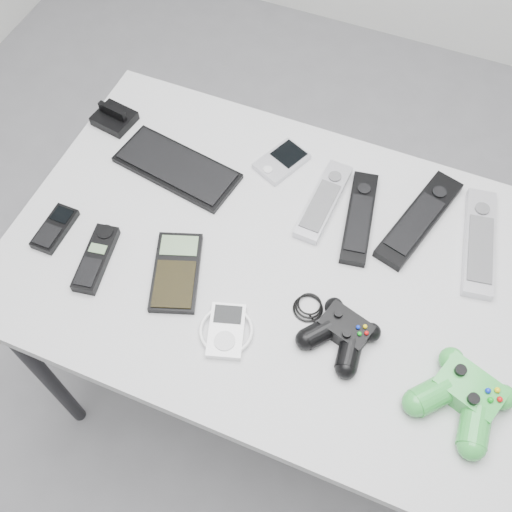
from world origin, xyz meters
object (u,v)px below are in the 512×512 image
at_px(pda_keyboard, 177,167).
at_px(calculator, 176,272).
at_px(remote_black_b, 419,219).
at_px(remote_silver_b, 479,242).
at_px(controller_black, 342,333).
at_px(mobile_phone, 55,228).
at_px(pda, 282,161).
at_px(desk, 286,277).
at_px(mp3_player, 226,330).
at_px(remote_black_a, 359,217).
at_px(controller_green, 464,396).
at_px(remote_silver_a, 324,201).
at_px(cordless_handset, 96,258).

height_order(pda_keyboard, calculator, same).
bearing_deg(remote_black_b, remote_silver_b, 11.92).
xyz_separation_m(calculator, controller_black, (0.34, -0.01, 0.01)).
distance_m(mobile_phone, calculator, 0.27).
distance_m(pda_keyboard, remote_black_b, 0.52).
xyz_separation_m(pda_keyboard, pda, (0.20, 0.10, 0.00)).
relative_size(desk, pda, 9.96).
height_order(pda_keyboard, controller_black, controller_black).
height_order(mobile_phone, mp3_player, same).
xyz_separation_m(remote_black_a, controller_green, (0.27, -0.30, 0.02)).
relative_size(remote_silver_a, cordless_handset, 1.40).
height_order(remote_silver_b, cordless_handset, remote_silver_b).
xyz_separation_m(pda, mobile_phone, (-0.36, -0.34, 0.00)).
bearing_deg(cordless_handset, calculator, 2.57).
bearing_deg(controller_green, mobile_phone, -163.41).
distance_m(pda, remote_silver_a, 0.14).
bearing_deg(remote_black_b, controller_black, -86.68).
relative_size(remote_silver_b, cordless_handset, 1.68).
distance_m(remote_black_a, remote_silver_b, 0.24).
bearing_deg(desk, remote_silver_b, 28.08).
bearing_deg(pda_keyboard, calculator, -54.53).
bearing_deg(cordless_handset, remote_silver_b, 15.58).
height_order(desk, controller_black, controller_black).
bearing_deg(mp3_player, remote_black_b, 37.37).
xyz_separation_m(cordless_handset, controller_green, (0.72, -0.01, 0.02)).
relative_size(remote_black_a, remote_black_b, 0.87).
bearing_deg(controller_black, remote_silver_a, 131.38).
relative_size(remote_black_b, controller_black, 1.19).
bearing_deg(pda, remote_black_b, 17.16).
bearing_deg(mobile_phone, remote_silver_a, 29.52).
bearing_deg(pda_keyboard, remote_silver_a, 15.52).
bearing_deg(pda, remote_silver_a, -5.65).
relative_size(desk, remote_silver_b, 4.46).
bearing_deg(cordless_handset, pda, 46.57).
bearing_deg(pda_keyboard, controller_black, -18.49).
distance_m(remote_silver_b, mobile_phone, 0.85).
distance_m(remote_black_b, calculator, 0.50).
relative_size(desk, cordless_handset, 7.48).
xyz_separation_m(remote_black_b, controller_green, (0.16, -0.34, 0.01)).
xyz_separation_m(mp3_player, controller_black, (0.20, 0.07, 0.01)).
distance_m(pda, controller_black, 0.42).
distance_m(pda, mp3_player, 0.42).
relative_size(pda, remote_silver_a, 0.54).
height_order(desk, mobile_phone, mobile_phone).
xyz_separation_m(pda_keyboard, calculator, (0.11, -0.23, 0.00)).
height_order(calculator, controller_black, controller_black).
height_order(controller_black, controller_green, controller_green).
bearing_deg(remote_black_a, pda_keyboard, 173.47).
distance_m(remote_silver_b, controller_green, 0.33).
bearing_deg(pda, controller_black, -30.19).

